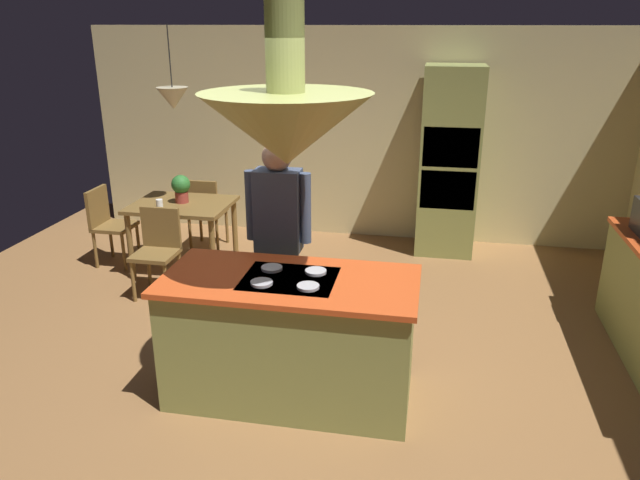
# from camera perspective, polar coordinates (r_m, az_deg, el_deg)

# --- Properties ---
(ground) EXTENTS (8.16, 8.16, 0.00)m
(ground) POSITION_cam_1_polar(r_m,az_deg,el_deg) (4.74, -2.16, -13.02)
(ground) COLOR olive
(wall_back) EXTENTS (6.80, 0.10, 2.55)m
(wall_back) POSITION_cam_1_polar(r_m,az_deg,el_deg) (7.49, 3.71, 9.94)
(wall_back) COLOR beige
(wall_back) RESTS_ON ground
(kitchen_island) EXTENTS (1.78, 0.85, 0.95)m
(kitchen_island) POSITION_cam_1_polar(r_m,az_deg,el_deg) (4.33, -2.84, -9.24)
(kitchen_island) COLOR #8C934C
(kitchen_island) RESTS_ON ground
(oven_tower) EXTENTS (0.66, 0.62, 2.15)m
(oven_tower) POSITION_cam_1_polar(r_m,az_deg,el_deg) (7.07, 12.19, 7.27)
(oven_tower) COLOR #8C934C
(oven_tower) RESTS_ON ground
(dining_table) EXTENTS (1.04, 0.82, 0.76)m
(dining_table) POSITION_cam_1_polar(r_m,az_deg,el_deg) (6.62, -12.97, 2.55)
(dining_table) COLOR brown
(dining_table) RESTS_ON ground
(person_at_island) EXTENTS (0.53, 0.23, 1.74)m
(person_at_island) POSITION_cam_1_polar(r_m,az_deg,el_deg) (4.78, -3.95, 0.69)
(person_at_island) COLOR tan
(person_at_island) RESTS_ON ground
(range_hood) EXTENTS (1.10, 1.10, 1.00)m
(range_hood) POSITION_cam_1_polar(r_m,az_deg,el_deg) (3.83, -3.23, 10.92)
(range_hood) COLOR #8C934C
(pendant_light_over_table) EXTENTS (0.32, 0.32, 0.82)m
(pendant_light_over_table) POSITION_cam_1_polar(r_m,az_deg,el_deg) (6.37, -13.83, 12.98)
(pendant_light_over_table) COLOR beige
(chair_facing_island) EXTENTS (0.40, 0.40, 0.87)m
(chair_facing_island) POSITION_cam_1_polar(r_m,az_deg,el_deg) (6.12, -15.18, -0.54)
(chair_facing_island) COLOR brown
(chair_facing_island) RESTS_ON ground
(chair_by_back_wall) EXTENTS (0.40, 0.40, 0.87)m
(chair_by_back_wall) POSITION_cam_1_polar(r_m,az_deg,el_deg) (7.22, -10.91, 2.93)
(chair_by_back_wall) COLOR brown
(chair_by_back_wall) RESTS_ON ground
(chair_at_corner) EXTENTS (0.40, 0.40, 0.87)m
(chair_at_corner) POSITION_cam_1_polar(r_m,az_deg,el_deg) (7.07, -19.57, 1.73)
(chair_at_corner) COLOR brown
(chair_at_corner) RESTS_ON ground
(potted_plant_on_table) EXTENTS (0.20, 0.20, 0.30)m
(potted_plant_on_table) POSITION_cam_1_polar(r_m,az_deg,el_deg) (6.57, -13.10, 4.92)
(potted_plant_on_table) COLOR #99382D
(potted_plant_on_table) RESTS_ON dining_table
(cup_on_table) EXTENTS (0.07, 0.07, 0.09)m
(cup_on_table) POSITION_cam_1_polar(r_m,az_deg,el_deg) (6.46, -15.05, 3.37)
(cup_on_table) COLOR white
(cup_on_table) RESTS_ON dining_table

